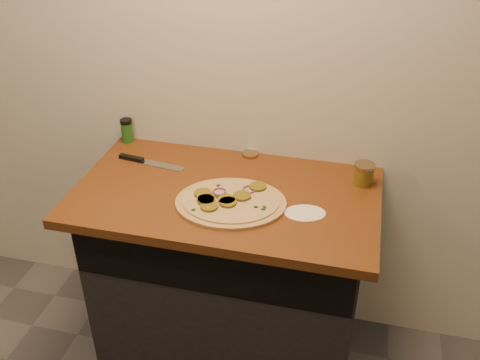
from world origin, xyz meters
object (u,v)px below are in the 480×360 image
(pizza, at_px, (230,202))
(salsa_jar, at_px, (364,174))
(spice_shaker, at_px, (127,130))
(chefs_knife, at_px, (145,161))

(pizza, bearing_deg, salsa_jar, 29.18)
(pizza, distance_m, salsa_jar, 0.55)
(pizza, bearing_deg, spice_shaker, 146.86)
(chefs_knife, distance_m, spice_shaker, 0.23)
(chefs_knife, xyz_separation_m, spice_shaker, (-0.15, 0.17, 0.05))
(chefs_knife, height_order, spice_shaker, spice_shaker)
(chefs_knife, bearing_deg, salsa_jar, 3.26)
(chefs_knife, bearing_deg, pizza, -26.59)
(salsa_jar, distance_m, spice_shaker, 1.08)
(pizza, xyz_separation_m, chefs_knife, (-0.43, 0.22, -0.00))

